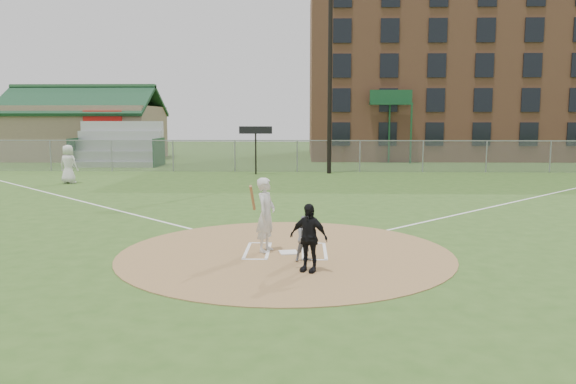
{
  "coord_description": "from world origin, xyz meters",
  "views": [
    {
      "loc": [
        0.47,
        -13.87,
        3.38
      ],
      "look_at": [
        0.0,
        2.0,
        1.3
      ],
      "focal_mm": 35.0,
      "sensor_mm": 36.0,
      "label": 1
    }
  ],
  "objects_px": {
    "catcher": "(306,239)",
    "umpire": "(309,238)",
    "batter_at_plate": "(266,215)",
    "home_plate": "(289,252)",
    "ondeck_player": "(68,164)"
  },
  "relations": [
    {
      "from": "ondeck_player",
      "to": "batter_at_plate",
      "type": "bearing_deg",
      "value": 138.96
    },
    {
      "from": "catcher",
      "to": "ondeck_player",
      "type": "relative_size",
      "value": 0.54
    },
    {
      "from": "home_plate",
      "to": "umpire",
      "type": "bearing_deg",
      "value": -73.89
    },
    {
      "from": "catcher",
      "to": "umpire",
      "type": "relative_size",
      "value": 0.71
    },
    {
      "from": "catcher",
      "to": "batter_at_plate",
      "type": "relative_size",
      "value": 0.58
    },
    {
      "from": "home_plate",
      "to": "catcher",
      "type": "bearing_deg",
      "value": -61.01
    },
    {
      "from": "home_plate",
      "to": "ondeck_player",
      "type": "distance_m",
      "value": 19.35
    },
    {
      "from": "catcher",
      "to": "ondeck_player",
      "type": "xyz_separation_m",
      "value": [
        -12.42,
        15.95,
        0.45
      ]
    },
    {
      "from": "home_plate",
      "to": "catcher",
      "type": "xyz_separation_m",
      "value": [
        0.43,
        -0.78,
        0.53
      ]
    },
    {
      "from": "home_plate",
      "to": "umpire",
      "type": "distance_m",
      "value": 1.91
    },
    {
      "from": "home_plate",
      "to": "batter_at_plate",
      "type": "xyz_separation_m",
      "value": [
        -0.58,
        0.18,
        0.93
      ]
    },
    {
      "from": "umpire",
      "to": "ondeck_player",
      "type": "bearing_deg",
      "value": 151.5
    },
    {
      "from": "catcher",
      "to": "home_plate",
      "type": "bearing_deg",
      "value": 97.59
    },
    {
      "from": "home_plate",
      "to": "batter_at_plate",
      "type": "height_order",
      "value": "batter_at_plate"
    },
    {
      "from": "ondeck_player",
      "to": "home_plate",
      "type": "bearing_deg",
      "value": 140.0
    }
  ]
}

